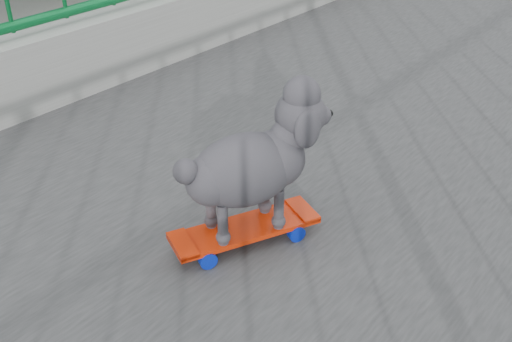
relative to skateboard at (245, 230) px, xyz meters
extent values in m
cube|color=red|center=(0.00, 0.00, 0.01)|extent=(0.30, 0.45, 0.01)
cube|color=#99999E|center=(-0.06, -0.13, -0.01)|extent=(0.08, 0.06, 0.02)
cylinder|color=#0821B6|center=(-0.11, -0.10, -0.02)|extent=(0.04, 0.06, 0.05)
sphere|color=yellow|center=(-0.11, -0.10, -0.02)|extent=(0.02, 0.02, 0.02)
cylinder|color=#0821B6|center=(-0.01, -0.15, -0.02)|extent=(0.04, 0.06, 0.05)
sphere|color=yellow|center=(-0.01, -0.15, -0.02)|extent=(0.02, 0.02, 0.02)
cube|color=#99999E|center=(0.06, 0.13, -0.01)|extent=(0.08, 0.06, 0.02)
cylinder|color=#0821B6|center=(0.01, 0.15, -0.02)|extent=(0.04, 0.06, 0.05)
sphere|color=yellow|center=(0.01, 0.15, -0.02)|extent=(0.02, 0.02, 0.02)
cylinder|color=#0821B6|center=(0.11, 0.10, -0.02)|extent=(0.04, 0.06, 0.05)
sphere|color=yellow|center=(0.11, 0.10, -0.02)|extent=(0.02, 0.02, 0.02)
ellipsoid|color=#312E33|center=(0.00, 0.00, 0.20)|extent=(0.30, 0.36, 0.20)
sphere|color=#312E33|center=(0.07, 0.15, 0.34)|extent=(0.14, 0.14, 0.14)
sphere|color=black|center=(0.11, 0.24, 0.32)|extent=(0.02, 0.02, 0.02)
sphere|color=#312E33|center=(-0.07, -0.15, 0.24)|extent=(0.07, 0.07, 0.07)
cylinder|color=#312E33|center=(0.00, 0.10, 0.08)|extent=(0.03, 0.03, 0.13)
cylinder|color=#312E33|center=(0.08, 0.06, 0.08)|extent=(0.03, 0.03, 0.13)
cylinder|color=#312E33|center=(-0.08, -0.06, 0.08)|extent=(0.03, 0.03, 0.13)
cylinder|color=#312E33|center=(0.00, -0.10, 0.08)|extent=(0.03, 0.03, 0.13)
imported|color=black|center=(-5.90, 12.42, -6.29)|extent=(1.77, 4.39, 1.50)
imported|color=#B30709|center=(-9.10, 6.35, -6.25)|extent=(1.67, 4.79, 1.58)
imported|color=black|center=(-5.90, 5.47, -6.37)|extent=(1.43, 4.10, 1.35)
camera|label=1|loc=(0.90, -1.05, 1.04)|focal=42.00mm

